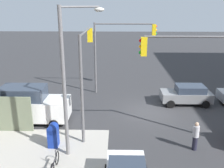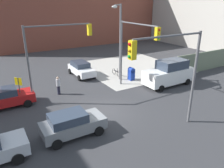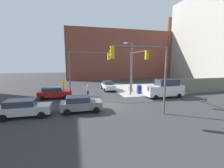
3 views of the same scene
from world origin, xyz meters
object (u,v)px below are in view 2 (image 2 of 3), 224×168
(traffic_signal_ne_corner, at_px, (134,43))
(van_white_delivery, at_px, (169,73))
(bicycle_leaning_on_fence, at_px, (116,73))
(mailbox_blue, at_px, (131,73))
(bicycle_at_crosswalk, at_px, (2,99))
(traffic_signal_nw_corner, at_px, (54,47))
(sedan_red, at_px, (4,98))
(sedan_white, at_px, (81,69))
(traffic_signal_se_corner, at_px, (173,64))
(street_lamp_corner, at_px, (119,38))
(pedestrian_crossing, at_px, (58,85))
(coupe_gray, at_px, (72,124))

(traffic_signal_ne_corner, height_order, van_white_delivery, traffic_signal_ne_corner)
(bicycle_leaning_on_fence, bearing_deg, mailbox_blue, -74.72)
(bicycle_at_crosswalk, bearing_deg, traffic_signal_nw_corner, -18.14)
(van_white_delivery, relative_size, bicycle_leaning_on_fence, 3.09)
(sedan_red, bearing_deg, sedan_white, 26.86)
(traffic_signal_se_corner, relative_size, mailbox_blue, 4.55)
(traffic_signal_se_corner, distance_m, traffic_signal_ne_corner, 7.24)
(street_lamp_corner, height_order, sedan_red, street_lamp_corner)
(mailbox_blue, xyz_separation_m, sedan_red, (-12.84, -0.17, 0.08))
(traffic_signal_se_corner, relative_size, bicycle_leaning_on_fence, 3.71)
(traffic_signal_se_corner, xyz_separation_m, traffic_signal_ne_corner, (2.13, 6.92, -0.01))
(pedestrian_crossing, bearing_deg, street_lamp_corner, -161.84)
(traffic_signal_ne_corner, distance_m, mailbox_blue, 4.95)
(coupe_gray, height_order, bicycle_at_crosswalk, coupe_gray)
(traffic_signal_nw_corner, distance_m, mailbox_blue, 9.29)
(bicycle_at_crosswalk, bearing_deg, traffic_signal_se_corner, -48.86)
(traffic_signal_nw_corner, bearing_deg, sedan_red, 175.67)
(coupe_gray, xyz_separation_m, sedan_white, (5.39, 11.02, 0.00))
(traffic_signal_se_corner, relative_size, bicycle_at_crosswalk, 3.71)
(mailbox_blue, height_order, sedan_red, sedan_red)
(van_white_delivery, height_order, bicycle_leaning_on_fence, van_white_delivery)
(coupe_gray, distance_m, bicycle_leaning_on_fence, 12.70)
(street_lamp_corner, height_order, sedan_white, street_lamp_corner)
(traffic_signal_nw_corner, xyz_separation_m, bicycle_at_crosswalk, (-4.58, 1.50, -4.31))
(sedan_white, distance_m, pedestrian_crossing, 5.70)
(pedestrian_crossing, xyz_separation_m, bicycle_at_crosswalk, (-4.80, 0.80, -0.56))
(traffic_signal_se_corner, height_order, bicycle_leaning_on_fence, traffic_signal_se_corner)
(van_white_delivery, bearing_deg, coupe_gray, -163.33)
(traffic_signal_se_corner, height_order, bicycle_at_crosswalk, traffic_signal_se_corner)
(mailbox_blue, bearing_deg, bicycle_leaning_on_fence, 105.28)
(mailbox_blue, xyz_separation_m, pedestrian_crossing, (-8.20, 0.20, 0.14))
(sedan_white, distance_m, sedan_red, 9.72)
(traffic_signal_nw_corner, bearing_deg, traffic_signal_se_corner, -62.97)
(street_lamp_corner, height_order, van_white_delivery, street_lamp_corner)
(traffic_signal_nw_corner, xyz_separation_m, bicycle_leaning_on_fence, (7.82, 2.70, -4.31))
(mailbox_blue, xyz_separation_m, bicycle_at_crosswalk, (-13.00, 1.00, -0.42))
(traffic_signal_ne_corner, distance_m, coupe_gray, 9.69)
(mailbox_blue, bearing_deg, pedestrian_crossing, 178.60)
(coupe_gray, bearing_deg, traffic_signal_nw_corner, 79.83)
(bicycle_leaning_on_fence, bearing_deg, sedan_white, 150.39)
(bicycle_leaning_on_fence, bearing_deg, coupe_gray, -134.86)
(traffic_signal_nw_corner, height_order, pedestrian_crossing, traffic_signal_nw_corner)
(street_lamp_corner, relative_size, coupe_gray, 1.95)
(van_white_delivery, distance_m, bicycle_leaning_on_fence, 6.28)
(sedan_white, relative_size, sedan_red, 0.96)
(traffic_signal_nw_corner, distance_m, traffic_signal_se_corner, 10.10)
(traffic_signal_ne_corner, xyz_separation_m, pedestrian_crossing, (-6.50, 2.78, -3.72))
(sedan_white, relative_size, bicycle_at_crosswalk, 2.43)
(traffic_signal_ne_corner, distance_m, bicycle_at_crosswalk, 12.61)
(traffic_signal_se_corner, bearing_deg, bicycle_at_crosswalk, 131.14)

